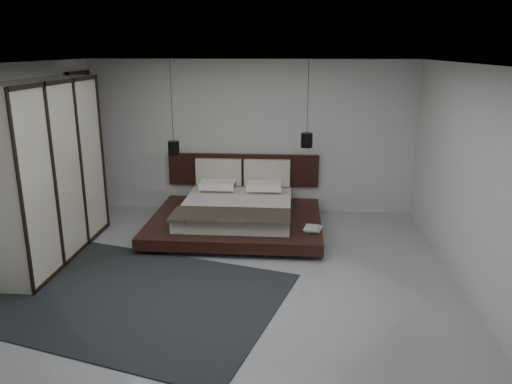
# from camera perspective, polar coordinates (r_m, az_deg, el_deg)

# --- Properties ---
(floor) EXTENTS (6.00, 6.00, 0.00)m
(floor) POSITION_cam_1_polar(r_m,az_deg,el_deg) (6.85, -2.84, -9.72)
(floor) COLOR #999CA1
(floor) RESTS_ON ground
(ceiling) EXTENTS (6.00, 6.00, 0.00)m
(ceiling) POSITION_cam_1_polar(r_m,az_deg,el_deg) (6.17, -3.21, 14.41)
(ceiling) COLOR white
(ceiling) RESTS_ON wall_back
(wall_back) EXTENTS (6.00, 0.00, 6.00)m
(wall_back) POSITION_cam_1_polar(r_m,az_deg,el_deg) (9.28, -0.60, 6.30)
(wall_back) COLOR beige
(wall_back) RESTS_ON floor
(wall_front) EXTENTS (6.00, 0.00, 6.00)m
(wall_front) POSITION_cam_1_polar(r_m,az_deg,el_deg) (3.58, -9.35, -10.29)
(wall_front) COLOR beige
(wall_front) RESTS_ON floor
(wall_left) EXTENTS (0.00, 6.00, 6.00)m
(wall_left) POSITION_cam_1_polar(r_m,az_deg,el_deg) (7.38, -26.81, 1.99)
(wall_left) COLOR beige
(wall_left) RESTS_ON floor
(wall_right) EXTENTS (0.00, 6.00, 6.00)m
(wall_right) POSITION_cam_1_polar(r_m,az_deg,el_deg) (6.67, 23.45, 1.06)
(wall_right) COLOR beige
(wall_right) RESTS_ON floor
(lattice_screen) EXTENTS (0.05, 0.90, 2.60)m
(lattice_screen) POSITION_cam_1_polar(r_m,az_deg,el_deg) (9.50, -18.99, 5.05)
(lattice_screen) COLOR black
(lattice_screen) RESTS_ON floor
(bed) EXTENTS (2.82, 2.41, 1.08)m
(bed) POSITION_cam_1_polar(r_m,az_deg,el_deg) (8.51, -2.19, -2.33)
(bed) COLOR black
(bed) RESTS_ON floor
(book_lower) EXTENTS (0.30, 0.37, 0.03)m
(book_lower) POSITION_cam_1_polar(r_m,az_deg,el_deg) (7.84, 5.71, -4.15)
(book_lower) COLOR #99724C
(book_lower) RESTS_ON bed
(book_upper) EXTENTS (0.28, 0.34, 0.02)m
(book_upper) POSITION_cam_1_polar(r_m,az_deg,el_deg) (7.80, 5.57, -4.04)
(book_upper) COLOR #99724C
(book_upper) RESTS_ON book_lower
(pendant_left) EXTENTS (0.19, 0.19, 1.62)m
(pendant_left) POSITION_cam_1_polar(r_m,az_deg,el_deg) (8.88, -9.39, 5.02)
(pendant_left) COLOR black
(pendant_left) RESTS_ON ceiling
(pendant_right) EXTENTS (0.20, 0.20, 1.45)m
(pendant_right) POSITION_cam_1_polar(r_m,az_deg,el_deg) (8.60, 5.81, 5.93)
(pendant_right) COLOR black
(pendant_right) RESTS_ON ceiling
(wardrobe) EXTENTS (0.62, 2.62, 2.57)m
(wardrobe) POSITION_cam_1_polar(r_m,az_deg,el_deg) (7.74, -22.67, 2.19)
(wardrobe) COLOR beige
(wardrobe) RESTS_ON floor
(rug) EXTENTS (4.25, 3.53, 0.02)m
(rug) POSITION_cam_1_polar(r_m,az_deg,el_deg) (6.55, -14.27, -11.44)
(rug) COLOR black
(rug) RESTS_ON floor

